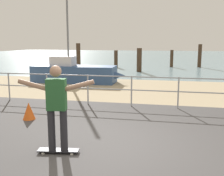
# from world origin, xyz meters

# --- Properties ---
(ground_plane) EXTENTS (24.00, 10.00, 0.04)m
(ground_plane) POSITION_xyz_m (0.00, -1.00, 0.00)
(ground_plane) COLOR #474444
(ground_plane) RESTS_ON ground
(beach_strip) EXTENTS (24.00, 6.00, 0.04)m
(beach_strip) POSITION_xyz_m (0.00, 7.00, 0.00)
(beach_strip) COLOR tan
(beach_strip) RESTS_ON ground
(sea_surface) EXTENTS (72.00, 50.00, 0.04)m
(sea_surface) POSITION_xyz_m (0.00, 35.00, 0.00)
(sea_surface) COLOR #75939E
(sea_surface) RESTS_ON ground
(railing_fence) EXTENTS (10.68, 0.05, 1.05)m
(railing_fence) POSITION_xyz_m (-0.97, 3.60, 0.69)
(railing_fence) COLOR #9EA0A5
(railing_fence) RESTS_ON ground
(sailboat) EXTENTS (4.97, 1.47, 4.98)m
(sailboat) POSITION_xyz_m (-3.79, 8.33, 0.52)
(sailboat) COLOR #335184
(sailboat) RESTS_ON ground
(skateboard) EXTENTS (0.82, 0.32, 0.08)m
(skateboard) POSITION_xyz_m (-1.06, -0.52, 0.07)
(skateboard) COLOR black
(skateboard) RESTS_ON ground
(skateboarder) EXTENTS (1.44, 0.31, 1.65)m
(skateboarder) POSITION_xyz_m (-1.06, -0.52, 1.02)
(skateboarder) COLOR #26262B
(skateboarder) RESTS_ON skateboard
(groyne_post_0) EXTENTS (0.31, 0.31, 2.04)m
(groyne_post_0) POSITION_xyz_m (-5.75, 14.21, 1.02)
(groyne_post_0) COLOR #422D1E
(groyne_post_0) RESTS_ON ground
(groyne_post_1) EXTENTS (0.31, 0.31, 1.44)m
(groyne_post_1) POSITION_xyz_m (-3.45, 17.14, 0.72)
(groyne_post_1) COLOR #422D1E
(groyne_post_1) RESTS_ON ground
(groyne_post_2) EXTENTS (0.36, 0.36, 1.70)m
(groyne_post_2) POSITION_xyz_m (-1.16, 14.20, 0.85)
(groyne_post_2) COLOR #422D1E
(groyne_post_2) RESTS_ON ground
(groyne_post_3) EXTENTS (0.27, 0.27, 1.47)m
(groyne_post_3) POSITION_xyz_m (1.14, 18.26, 0.73)
(groyne_post_3) COLOR #422D1E
(groyne_post_3) RESTS_ON ground
(groyne_post_4) EXTENTS (0.31, 0.31, 1.95)m
(groyne_post_4) POSITION_xyz_m (3.44, 18.63, 0.97)
(groyne_post_4) COLOR #422D1E
(groyne_post_4) RESTS_ON ground
(traffic_cone) EXTENTS (0.36, 0.36, 0.50)m
(traffic_cone) POSITION_xyz_m (-2.79, 1.47, 0.25)
(traffic_cone) COLOR #E55919
(traffic_cone) RESTS_ON ground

